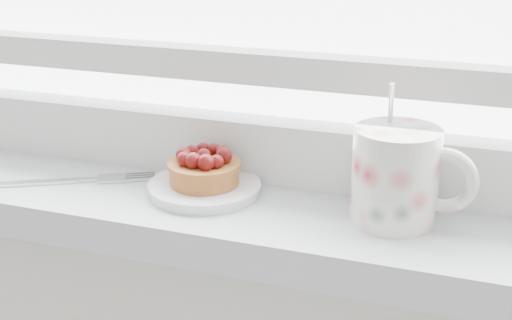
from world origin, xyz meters
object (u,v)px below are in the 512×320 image
at_px(saucer, 205,188).
at_px(floral_mug, 399,174).
at_px(raspberry_tart, 204,168).
at_px(fork, 64,181).

relative_size(saucer, floral_mug, 0.89).
distance_m(saucer, raspberry_tart, 0.02).
bearing_deg(raspberry_tart, floral_mug, -0.38).
xyz_separation_m(raspberry_tart, floral_mug, (0.21, -0.00, 0.02)).
height_order(saucer, floral_mug, floral_mug).
height_order(saucer, fork, saucer).
height_order(raspberry_tart, fork, raspberry_tart).
xyz_separation_m(saucer, raspberry_tart, (0.00, -0.00, 0.02)).
bearing_deg(fork, raspberry_tart, 8.38).
distance_m(saucer, fork, 0.17).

